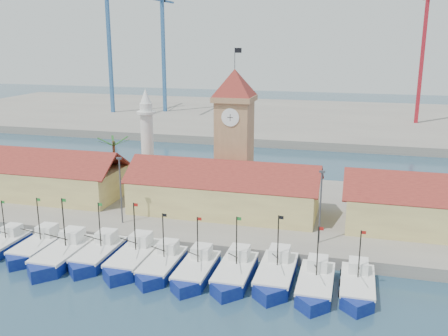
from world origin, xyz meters
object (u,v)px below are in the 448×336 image
(boat_0, at_px, (2,246))
(boat_5, at_px, (161,266))
(minaret, at_px, (147,139))
(clock_tower, at_px, (234,132))

(boat_0, xyz_separation_m, boat_5, (21.12, -0.24, 0.04))
(boat_5, xyz_separation_m, minaret, (-12.37, 25.52, 8.99))
(boat_5, relative_size, minaret, 0.58)
(boat_5, xyz_separation_m, clock_tower, (2.63, 23.52, 11.23))
(boat_0, relative_size, minaret, 0.54)
(boat_5, height_order, minaret, minaret)
(boat_0, height_order, boat_5, boat_5)
(minaret, bearing_deg, boat_5, -64.14)
(clock_tower, distance_m, minaret, 15.30)
(clock_tower, xyz_separation_m, minaret, (-15.00, 2.00, -2.23))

